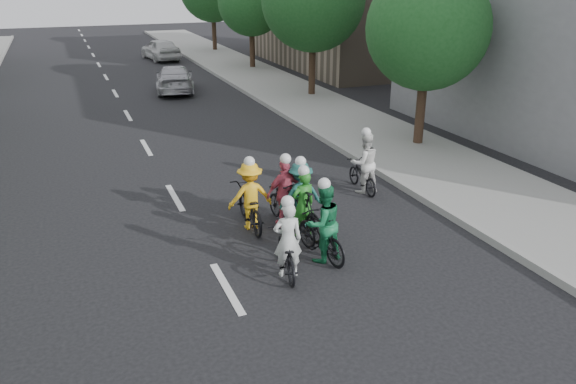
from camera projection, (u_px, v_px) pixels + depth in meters
ground at (227, 288)px, 10.80m from camera, size 120.00×120.00×0.00m
sidewalk_right at (351, 124)px, 22.18m from camera, size 4.00×80.00×0.15m
curb_right at (306, 128)px, 21.50m from camera, size 0.18×80.00×0.18m
bldg_se at (362, 0)px, 35.61m from camera, size 10.00×14.00×8.00m
tree_r_0 at (428, 29)px, 18.10m from camera, size 4.00×4.00×5.97m
tree_r_2 at (251, 2)px, 33.64m from camera, size 4.00×4.00×5.97m
cyclist_0 at (302, 209)px, 12.81m from camera, size 0.75×1.93×1.70m
cyclist_1 at (300, 199)px, 13.24m from camera, size 1.05×1.55×1.75m
cyclist_2 at (250, 201)px, 13.17m from camera, size 1.08×1.94×1.77m
cyclist_3 at (322, 229)px, 11.66m from camera, size 0.92×1.75×1.84m
cyclist_4 at (286, 249)px, 11.13m from camera, size 0.87×1.71×1.71m
cyclist_5 at (285, 199)px, 13.29m from camera, size 1.00×1.61×1.80m
cyclist_6 at (363, 169)px, 15.33m from camera, size 0.84×1.61×1.83m
follow_car_lead at (175, 79)px, 28.31m from camera, size 2.59×4.72×1.30m
follow_car_trail at (160, 49)px, 38.43m from camera, size 2.34×4.52×1.47m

